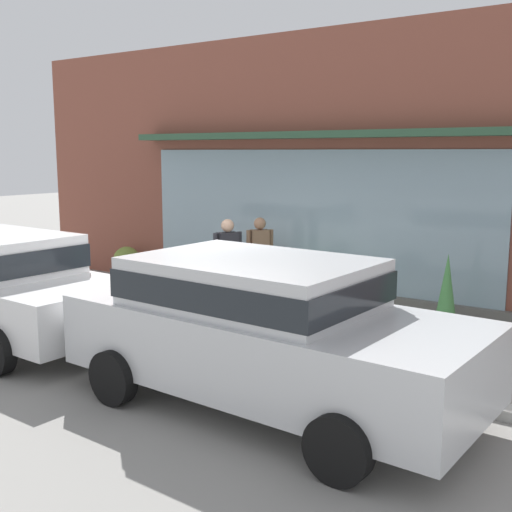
# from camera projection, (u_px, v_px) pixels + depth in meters

# --- Properties ---
(ground_plane) EXTENTS (60.00, 60.00, 0.00)m
(ground_plane) POSITION_uv_depth(u_px,v_px,m) (205.00, 344.00, 9.13)
(ground_plane) COLOR gray
(curb_strip) EXTENTS (14.00, 0.24, 0.12)m
(curb_strip) POSITION_uv_depth(u_px,v_px,m) (195.00, 343.00, 8.95)
(curb_strip) COLOR #B2B2AD
(curb_strip) RESTS_ON ground_plane
(storefront) EXTENTS (14.00, 0.81, 4.82)m
(storefront) POSITION_uv_depth(u_px,v_px,m) (316.00, 173.00, 11.32)
(storefront) COLOR brown
(storefront) RESTS_ON ground_plane
(fire_hydrant) EXTENTS (0.41, 0.37, 0.86)m
(fire_hydrant) POSITION_uv_depth(u_px,v_px,m) (229.00, 299.00, 10.01)
(fire_hydrant) COLOR #B2B2B7
(fire_hydrant) RESTS_ON ground_plane
(pedestrian_with_handbag) EXTENTS (0.43, 0.63, 1.63)m
(pedestrian_with_handbag) POSITION_uv_depth(u_px,v_px,m) (226.00, 259.00, 10.63)
(pedestrian_with_handbag) COLOR #232328
(pedestrian_with_handbag) RESTS_ON ground_plane
(pedestrian_passerby) EXTENTS (0.35, 0.39, 1.60)m
(pedestrian_passerby) POSITION_uv_depth(u_px,v_px,m) (260.00, 255.00, 11.22)
(pedestrian_passerby) COLOR #232328
(pedestrian_passerby) RESTS_ON ground_plane
(parked_car_silver) EXTENTS (4.59, 2.24, 1.62)m
(parked_car_silver) POSITION_uv_depth(u_px,v_px,m) (263.00, 324.00, 6.78)
(parked_car_silver) COLOR silver
(parked_car_silver) RESTS_ON ground_plane
(potted_plant_corner_tall) EXTENTS (0.68, 0.68, 0.91)m
(potted_plant_corner_tall) POSITION_uv_depth(u_px,v_px,m) (305.00, 280.00, 11.17)
(potted_plant_corner_tall) COLOR #B7B2A3
(potted_plant_corner_tall) RESTS_ON ground_plane
(potted_plant_low_front) EXTENTS (0.66, 0.66, 0.75)m
(potted_plant_low_front) POSITION_uv_depth(u_px,v_px,m) (339.00, 299.00, 10.28)
(potted_plant_low_front) COLOR #B7B2A3
(potted_plant_low_front) RESTS_ON ground_plane
(potted_plant_trailing_edge) EXTENTS (0.57, 0.57, 0.74)m
(potted_plant_trailing_edge) POSITION_uv_depth(u_px,v_px,m) (127.00, 263.00, 13.56)
(potted_plant_trailing_edge) COLOR #B7B2A3
(potted_plant_trailing_edge) RESTS_ON ground_plane
(potted_plant_doorstep) EXTENTS (0.33, 0.33, 1.28)m
(potted_plant_doorstep) POSITION_uv_depth(u_px,v_px,m) (446.00, 298.00, 9.28)
(potted_plant_doorstep) COLOR #33473D
(potted_plant_doorstep) RESTS_ON ground_plane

